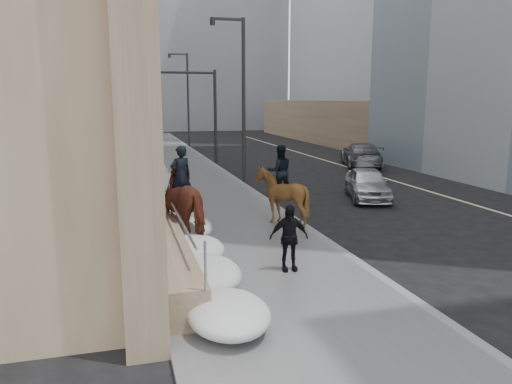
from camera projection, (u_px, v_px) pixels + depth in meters
ground at (270, 288)px, 11.27m from camera, size 140.00×140.00×0.00m
sidewalk at (200, 200)px, 20.73m from camera, size 5.00×80.00×0.12m
curb at (260, 196)px, 21.41m from camera, size 0.24×80.00×0.12m
lane_line at (421, 189)px, 23.48m from camera, size 0.15×70.00×0.01m
limestone_building at (72, 11)px, 27.15m from camera, size 6.10×44.00×18.00m
bg_building_mid at (168, 24)px, 66.55m from camera, size 30.00×12.00×28.00m
bg_building_far at (95, 60)px, 76.05m from camera, size 24.00×12.00×20.00m
streetlight_mid at (240, 91)px, 24.40m from camera, size 1.71×0.24×8.00m
streetlight_far at (186, 94)px, 43.34m from camera, size 1.71×0.24×8.00m
traffic_signal at (201, 101)px, 31.91m from camera, size 4.10×0.22×6.00m
snow_bank at (170, 201)px, 18.49m from camera, size 1.70×18.10×0.76m
mounted_horse_left at (190, 202)px, 14.19m from camera, size 1.98×2.91×2.78m
mounted_horse_right at (281, 192)px, 16.39m from camera, size 1.60×1.78×2.59m
pedestrian at (289, 238)px, 11.93m from camera, size 0.98×0.46×1.62m
car_silver at (367, 183)px, 21.04m from camera, size 2.72×4.24×1.34m
car_grey at (361, 154)px, 31.16m from camera, size 3.59×5.53×1.49m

